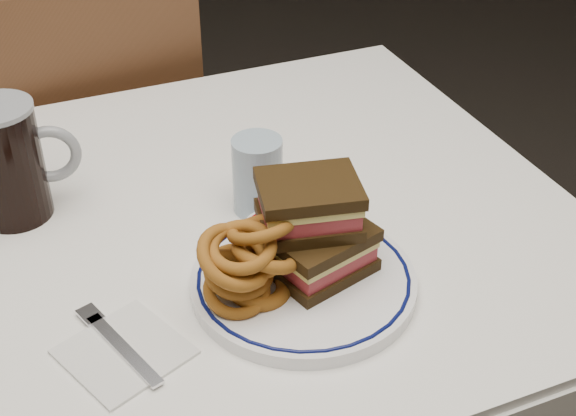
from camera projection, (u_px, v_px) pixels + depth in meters
name	position (u px, v px, depth m)	size (l,w,h in m)	color
dining_table	(125.00, 302.00, 1.12)	(1.27, 0.87, 0.75)	white
chair_far	(90.00, 165.00, 1.68)	(0.47, 0.47, 0.93)	#402814
main_plate	(303.00, 281.00, 0.98)	(0.28, 0.28, 0.02)	white
reuben_sandwich	(315.00, 228.00, 0.95)	(0.15, 0.13, 0.12)	black
onion_rings_main	(247.00, 264.00, 0.92)	(0.13, 0.10, 0.13)	brown
ketchup_ramekin	(266.00, 230.00, 1.02)	(0.05, 0.05, 0.03)	white
beer_mug	(8.00, 161.00, 1.07)	(0.15, 0.10, 0.17)	black
water_glass	(258.00, 175.00, 1.09)	(0.07, 0.07, 0.11)	#93AABE
napkin_fork	(123.00, 350.00, 0.89)	(0.16, 0.17, 0.01)	silver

